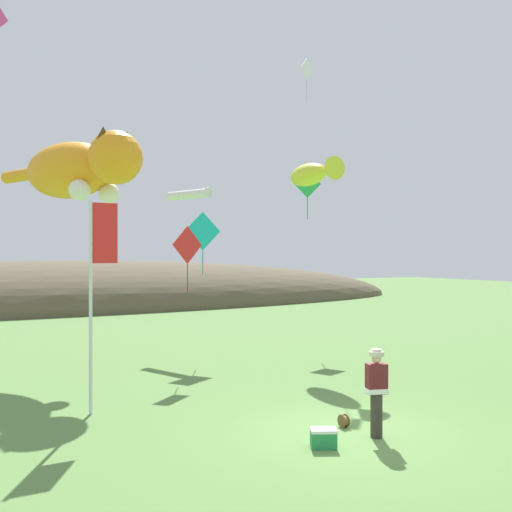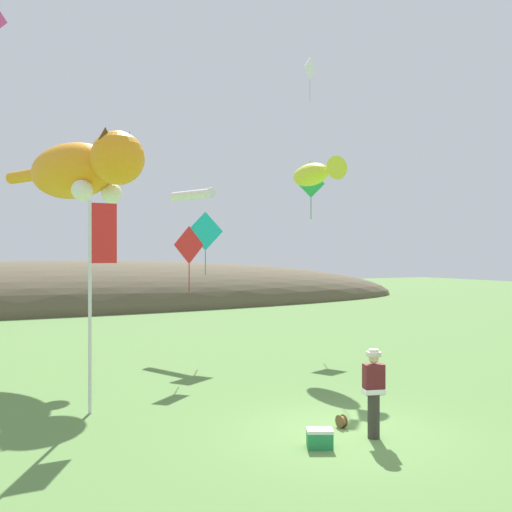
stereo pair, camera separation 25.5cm
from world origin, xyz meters
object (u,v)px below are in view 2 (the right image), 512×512
(kite_fish_windsock, at_px, (315,173))
(kite_diamond_green, at_px, (311,184))
(kite_spool, at_px, (341,421))
(kite_diamond_teal, at_px, (205,232))
(kite_giant_cat, at_px, (82,170))
(kite_tube_streamer, at_px, (193,195))
(kite_diamond_white, at_px, (310,70))
(picnic_cooler, at_px, (320,438))
(festival_banner_pole, at_px, (96,274))
(festival_attendant, at_px, (374,390))
(kite_diamond_red, at_px, (189,246))

(kite_fish_windsock, bearing_deg, kite_diamond_green, 59.17)
(kite_spool, height_order, kite_diamond_teal, kite_diamond_teal)
(kite_fish_windsock, distance_m, kite_diamond_green, 3.55)
(kite_giant_cat, bearing_deg, kite_tube_streamer, 22.22)
(kite_spool, distance_m, kite_tube_streamer, 13.41)
(kite_diamond_teal, distance_m, kite_diamond_green, 5.62)
(kite_diamond_white, bearing_deg, kite_diamond_green, 55.06)
(kite_diamond_teal, bearing_deg, kite_giant_cat, 173.01)
(picnic_cooler, bearing_deg, festival_banner_pole, 126.26)
(festival_attendant, height_order, kite_spool, festival_attendant)
(kite_giant_cat, xyz_separation_m, kite_diamond_white, (8.65, -0.81, 4.47))
(festival_attendant, relative_size, kite_diamond_green, 0.85)
(kite_diamond_teal, bearing_deg, kite_fish_windsock, -33.62)
(kite_spool, distance_m, kite_fish_windsock, 10.55)
(kite_diamond_white, bearing_deg, kite_spool, -119.35)
(kite_spool, bearing_deg, kite_tube_streamer, 83.90)
(kite_spool, distance_m, kite_diamond_red, 8.16)
(festival_attendant, distance_m, kite_diamond_teal, 10.93)
(kite_diamond_red, bearing_deg, kite_spool, -84.51)
(kite_fish_windsock, distance_m, kite_diamond_red, 5.49)
(festival_attendant, xyz_separation_m, kite_fish_windsock, (3.96, 8.11, 5.62))
(picnic_cooler, distance_m, kite_diamond_white, 16.03)
(kite_giant_cat, bearing_deg, kite_diamond_white, -5.33)
(picnic_cooler, height_order, festival_banner_pole, festival_banner_pole)
(picnic_cooler, height_order, kite_diamond_green, kite_diamond_green)
(kite_giant_cat, height_order, kite_fish_windsock, kite_giant_cat)
(picnic_cooler, relative_size, kite_giant_cat, 0.08)
(picnic_cooler, relative_size, kite_fish_windsock, 0.19)
(festival_attendant, bearing_deg, kite_tube_streamer, 85.04)
(picnic_cooler, xyz_separation_m, kite_diamond_green, (7.07, 11.15, 6.45))
(picnic_cooler, distance_m, kite_fish_windsock, 11.57)
(kite_spool, distance_m, picnic_cooler, 1.39)
(festival_attendant, xyz_separation_m, picnic_cooler, (-1.28, 0.02, -0.77))
(kite_spool, relative_size, kite_diamond_white, 0.16)
(festival_attendant, xyz_separation_m, kite_diamond_green, (5.79, 11.16, 5.68))
(kite_diamond_teal, xyz_separation_m, kite_diamond_white, (4.35, -0.28, 6.49))
(festival_attendant, bearing_deg, kite_diamond_teal, 86.41)
(picnic_cooler, relative_size, kite_diamond_teal, 0.25)
(kite_spool, height_order, kite_fish_windsock, kite_fish_windsock)
(kite_tube_streamer, bearing_deg, kite_diamond_white, -35.29)
(festival_attendant, bearing_deg, kite_diamond_green, 62.60)
(kite_spool, relative_size, kite_diamond_red, 0.13)
(kite_diamond_teal, distance_m, kite_diamond_white, 7.82)
(festival_banner_pole, distance_m, kite_diamond_red, 5.18)
(kite_diamond_white, bearing_deg, kite_giant_cat, 174.67)
(picnic_cooler, bearing_deg, kite_spool, 36.83)
(kite_giant_cat, height_order, kite_diamond_white, kite_diamond_white)
(kite_diamond_teal, bearing_deg, kite_diamond_white, -3.67)
(festival_attendant, distance_m, kite_giant_cat, 12.73)
(kite_diamond_green, height_order, kite_diamond_white, kite_diamond_white)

